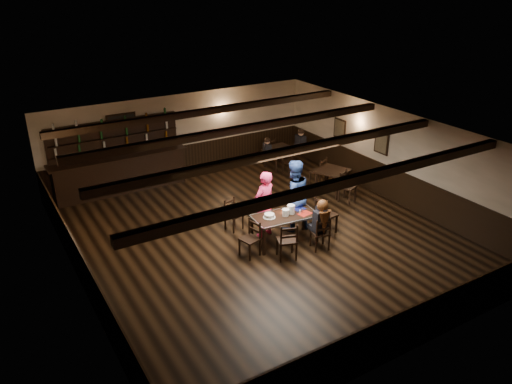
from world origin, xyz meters
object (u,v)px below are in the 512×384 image
chair_near_left (288,239)px  chair_near_right (322,231)px  dining_table (285,218)px  woman_pink (264,204)px  man_blue (293,195)px  cake (269,216)px  bar_counter (120,169)px

chair_near_left → chair_near_right: size_ratio=1.09×
dining_table → chair_near_left: chair_near_left is taller
woman_pink → man_blue: man_blue is taller
dining_table → chair_near_left: (-0.41, -0.73, -0.12)m
dining_table → chair_near_left: size_ratio=1.78×
man_blue → cake: man_blue is taller
chair_near_left → man_blue: 1.61m
woman_pink → cake: bearing=58.1°
chair_near_right → dining_table: bearing=124.8°
chair_near_left → chair_near_right: chair_near_left is taller
chair_near_left → woman_pink: 1.34m
man_blue → cake: (-0.97, -0.39, -0.17)m
man_blue → cake: 1.06m
chair_near_left → man_blue: size_ratio=0.49×
chair_near_right → man_blue: (0.03, 1.26, 0.46)m
woman_pink → man_blue: 0.83m
chair_near_left → bar_counter: size_ratio=0.23×
chair_near_left → bar_counter: bearing=109.5°
dining_table → chair_near_right: size_ratio=1.95×
cake → dining_table: bearing=-13.0°
man_blue → bar_counter: (-3.11, 4.79, -0.24)m
dining_table → bar_counter: bar_counter is taller
dining_table → bar_counter: size_ratio=0.41×
chair_near_left → man_blue: bearing=50.9°
chair_near_left → dining_table: bearing=60.5°
chair_near_left → cake: bearing=89.5°
dining_table → chair_near_right: 0.97m
chair_near_right → woman_pink: woman_pink is taller
cake → man_blue: bearing=21.8°
man_blue → cake: size_ratio=6.26×
chair_near_right → woman_pink: 1.61m
chair_near_right → cake: 1.32m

